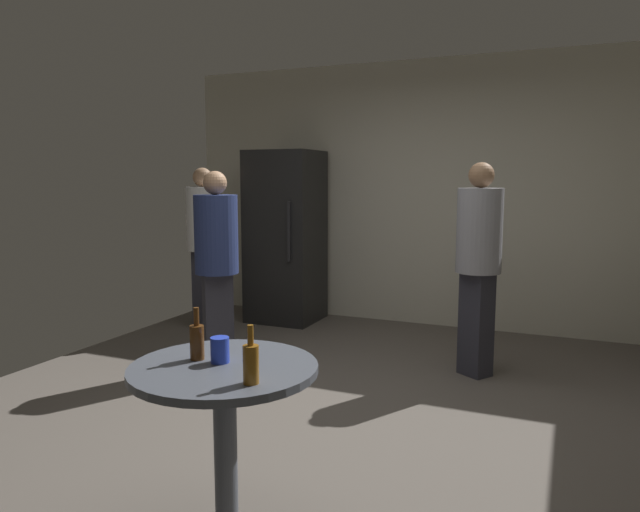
# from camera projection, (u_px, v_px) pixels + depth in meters

# --- Properties ---
(ground_plane) EXTENTS (5.20, 5.20, 0.10)m
(ground_plane) POSITION_uv_depth(u_px,v_px,m) (331.00, 421.00, 3.84)
(ground_plane) COLOR #5B544C
(wall_back) EXTENTS (5.32, 0.06, 2.70)m
(wall_back) POSITION_uv_depth(u_px,v_px,m) (428.00, 194.00, 6.05)
(wall_back) COLOR beige
(wall_back) RESTS_ON ground_plane
(refrigerator) EXTENTS (0.70, 0.68, 1.80)m
(refrigerator) POSITION_uv_depth(u_px,v_px,m) (286.00, 237.00, 6.27)
(refrigerator) COLOR black
(refrigerator) RESTS_ON ground_plane
(foreground_table) EXTENTS (0.80, 0.80, 0.73)m
(foreground_table) POSITION_uv_depth(u_px,v_px,m) (224.00, 389.00, 2.51)
(foreground_table) COLOR #4C515B
(foreground_table) RESTS_ON ground_plane
(beer_bottle_amber) EXTENTS (0.06, 0.06, 0.23)m
(beer_bottle_amber) POSITION_uv_depth(u_px,v_px,m) (251.00, 362.00, 2.26)
(beer_bottle_amber) COLOR #8C5919
(beer_bottle_amber) RESTS_ON foreground_table
(beer_bottle_brown) EXTENTS (0.06, 0.06, 0.23)m
(beer_bottle_brown) POSITION_uv_depth(u_px,v_px,m) (197.00, 341.00, 2.56)
(beer_bottle_brown) COLOR #593314
(beer_bottle_brown) RESTS_ON foreground_table
(plastic_cup_blue) EXTENTS (0.08, 0.08, 0.11)m
(plastic_cup_blue) POSITION_uv_depth(u_px,v_px,m) (220.00, 350.00, 2.52)
(plastic_cup_blue) COLOR blue
(plastic_cup_blue) RESTS_ON foreground_table
(person_in_navy_shirt) EXTENTS (0.48, 0.48, 1.57)m
(person_in_navy_shirt) POSITION_uv_depth(u_px,v_px,m) (217.00, 255.00, 4.63)
(person_in_navy_shirt) COLOR #2D2D38
(person_in_navy_shirt) RESTS_ON ground_plane
(person_in_white_shirt) EXTENTS (0.42, 0.42, 1.62)m
(person_in_white_shirt) POSITION_uv_depth(u_px,v_px,m) (204.00, 236.00, 5.91)
(person_in_white_shirt) COLOR #2D2D38
(person_in_white_shirt) RESTS_ON ground_plane
(person_in_gray_shirt) EXTENTS (0.47, 0.47, 1.63)m
(person_in_gray_shirt) POSITION_uv_depth(u_px,v_px,m) (479.00, 253.00, 4.48)
(person_in_gray_shirt) COLOR #2D2D38
(person_in_gray_shirt) RESTS_ON ground_plane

